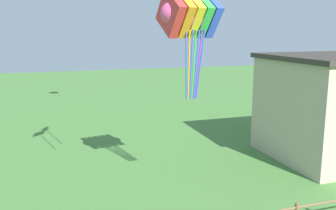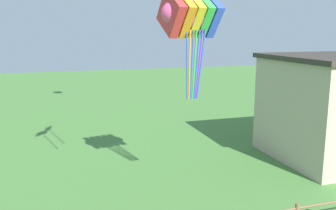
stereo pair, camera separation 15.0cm
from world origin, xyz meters
TOP-DOWN VIEW (x-y plane):
  - kite_rainbow_parafoil at (1.35, 10.94)m, footprint 2.52×2.09m

SIDE VIEW (x-z plane):
  - kite_rainbow_parafoil at x=1.35m, z-range 5.07..9.06m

